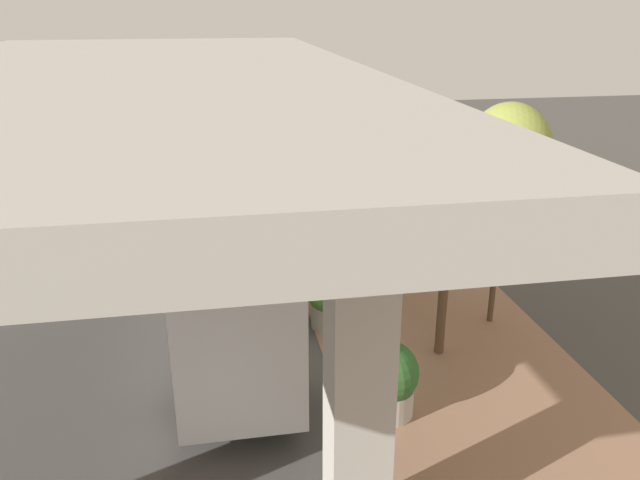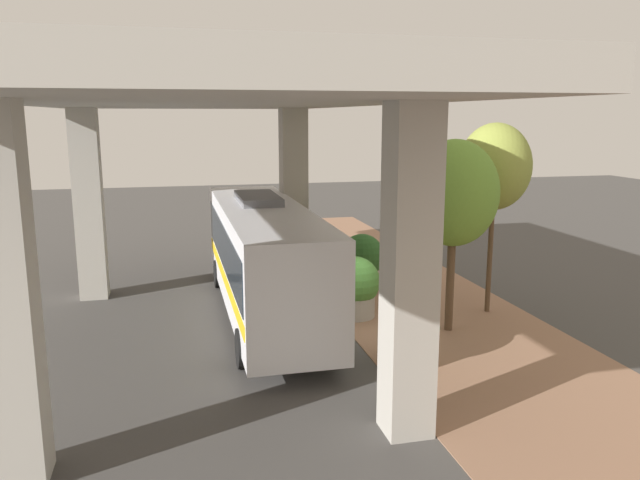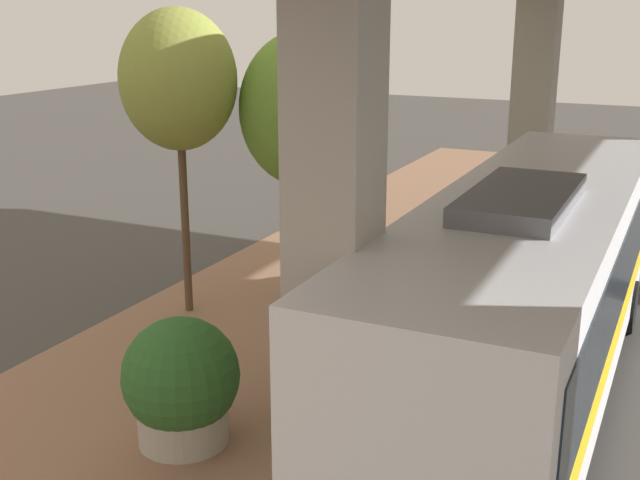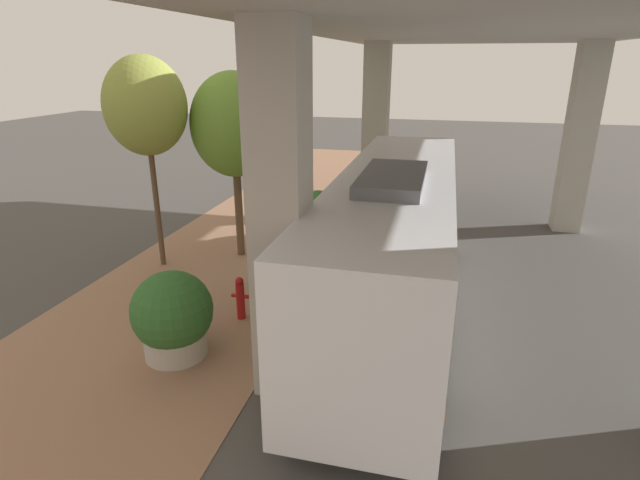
% 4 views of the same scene
% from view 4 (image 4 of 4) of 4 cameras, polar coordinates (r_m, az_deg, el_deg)
% --- Properties ---
extents(ground_plane, '(80.00, 80.00, 0.00)m').
position_cam_4_polar(ground_plane, '(14.73, 0.85, -3.20)').
color(ground_plane, '#474442').
rests_on(ground_plane, ground).
extents(sidewalk_strip, '(6.00, 40.00, 0.02)m').
position_cam_4_polar(sidewalk_strip, '(15.63, -9.92, -2.07)').
color(sidewalk_strip, '#936B51').
rests_on(sidewalk_strip, ground).
extents(overpass, '(9.40, 19.27, 7.00)m').
position_cam_4_polar(overpass, '(13.24, 19.31, 20.45)').
color(overpass, '#ADA89E').
rests_on(overpass, ground).
extents(bus, '(2.58, 11.25, 3.67)m').
position_cam_4_polar(bus, '(11.64, 8.55, 0.66)').
color(bus, silver).
rests_on(bus, ground).
extents(fire_hydrant, '(0.42, 0.20, 1.07)m').
position_cam_4_polar(fire_hydrant, '(11.86, -9.09, -6.56)').
color(fire_hydrant, '#B21919').
rests_on(fire_hydrant, ground).
extents(planter_front, '(1.64, 1.64, 1.85)m').
position_cam_4_polar(planter_front, '(10.61, -16.47, -8.37)').
color(planter_front, '#ADA89E').
rests_on(planter_front, ground).
extents(planter_middle, '(1.54, 1.54, 1.90)m').
position_cam_4_polar(planter_middle, '(13.21, -3.01, -1.56)').
color(planter_middle, '#ADA89E').
rests_on(planter_middle, ground).
extents(planter_back, '(1.32, 1.32, 1.66)m').
position_cam_4_polar(planter_back, '(16.92, -0.20, 2.87)').
color(planter_back, '#ADA89E').
rests_on(planter_back, ground).
extents(street_tree_near, '(2.50, 2.50, 5.51)m').
position_cam_4_polar(street_tree_near, '(14.92, -9.80, 12.75)').
color(street_tree_near, brown).
rests_on(street_tree_near, ground).
extents(street_tree_far, '(2.21, 2.21, 5.94)m').
position_cam_4_polar(street_tree_far, '(14.62, -19.32, 14.18)').
color(street_tree_far, brown).
rests_on(street_tree_far, ground).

